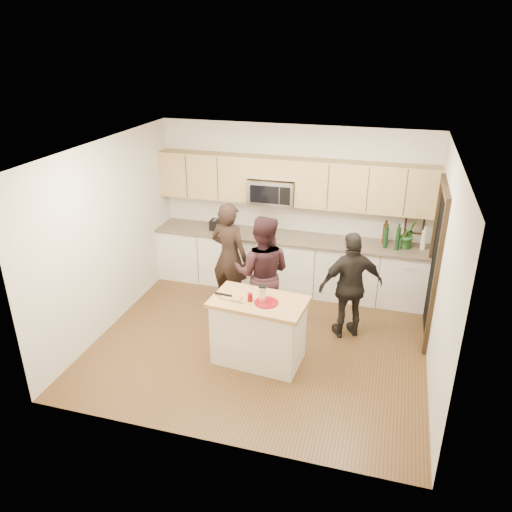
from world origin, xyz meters
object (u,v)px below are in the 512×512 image
(island, at_px, (259,330))
(woman_right, at_px, (351,286))
(toaster, at_px, (219,225))
(woman_center, at_px, (262,273))
(woman_left, at_px, (229,256))

(island, height_order, woman_right, woman_right)
(toaster, distance_m, woman_right, 2.64)
(woman_center, bearing_deg, woman_left, -39.32)
(toaster, relative_size, woman_center, 0.17)
(woman_left, height_order, woman_center, woman_center)
(woman_right, bearing_deg, woman_left, -36.86)
(island, distance_m, toaster, 2.54)
(woman_left, bearing_deg, woman_center, 160.17)
(woman_left, height_order, woman_right, woman_left)
(woman_center, height_order, woman_right, woman_center)
(island, height_order, woman_center, woman_center)
(island, bearing_deg, woman_center, 107.36)
(woman_left, xyz_separation_m, woman_right, (1.89, -0.33, -0.07))
(woman_center, bearing_deg, island, 97.31)
(toaster, relative_size, woman_left, 0.17)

